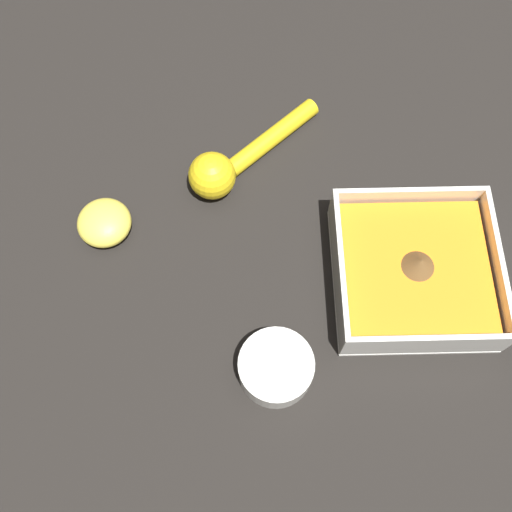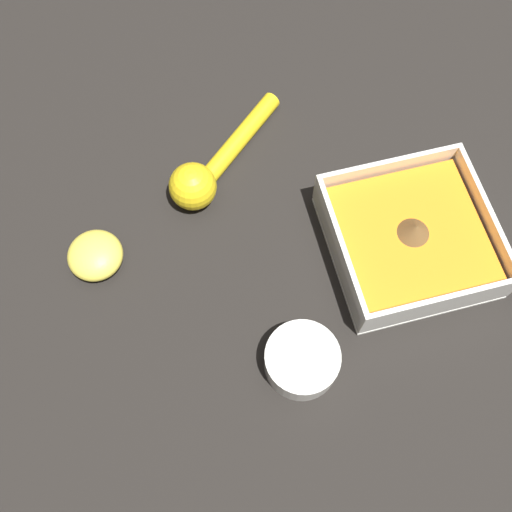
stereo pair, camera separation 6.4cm
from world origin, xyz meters
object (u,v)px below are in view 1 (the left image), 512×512
(spice_bowl, at_px, (276,368))
(square_dish, at_px, (414,272))
(lemon_half, at_px, (104,223))
(lemon_squeezer, at_px, (229,165))

(spice_bowl, bearing_deg, square_dish, 123.26)
(square_dish, bearing_deg, spice_bowl, -56.74)
(spice_bowl, xyz_separation_m, lemon_half, (-0.18, -0.20, 0.00))
(square_dish, xyz_separation_m, lemon_squeezer, (-0.15, -0.22, 0.00))
(square_dish, relative_size, lemon_squeezer, 1.08)
(spice_bowl, bearing_deg, lemon_half, -132.01)
(lemon_squeezer, xyz_separation_m, lemon_half, (0.08, -0.15, -0.01))
(square_dish, bearing_deg, lemon_squeezer, -124.92)
(square_dish, relative_size, spice_bowl, 2.22)
(lemon_squeezer, bearing_deg, lemon_half, -15.00)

